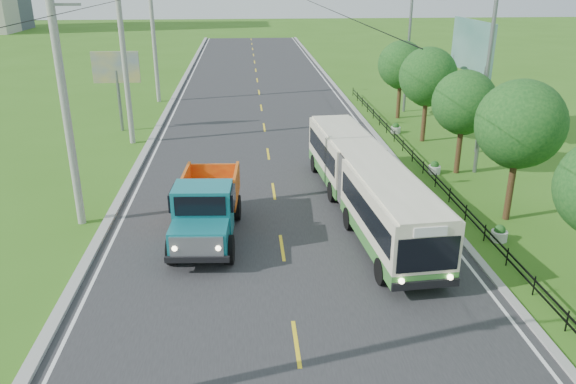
{
  "coord_description": "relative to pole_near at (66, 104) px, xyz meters",
  "views": [
    {
      "loc": [
        -1.27,
        -13.27,
        9.91
      ],
      "look_at": [
        0.31,
        7.06,
        1.9
      ],
      "focal_mm": 35.0,
      "sensor_mm": 36.0,
      "label": 1
    }
  ],
  "objects": [
    {
      "name": "centre_dash",
      "position": [
        8.26,
        -9.0,
        -5.07
      ],
      "size": [
        0.12,
        2.2,
        0.0
      ],
      "primitive_type": "cube",
      "color": "yellow",
      "rests_on": "road"
    },
    {
      "name": "ground",
      "position": [
        8.26,
        -9.0,
        -5.09
      ],
      "size": [
        240.0,
        240.0,
        0.0
      ],
      "primitive_type": "plane",
      "color": "#366919",
      "rests_on": "ground"
    },
    {
      "name": "railing_right",
      "position": [
        16.26,
        5.0,
        -4.79
      ],
      "size": [
        0.04,
        40.0,
        0.6
      ],
      "primitive_type": "cube",
      "color": "black",
      "rests_on": "ground"
    },
    {
      "name": "curb_right",
      "position": [
        15.41,
        11.0,
        -5.04
      ],
      "size": [
        0.3,
        120.0,
        0.1
      ],
      "primitive_type": "cube",
      "color": "#9E9E99",
      "rests_on": "ground"
    },
    {
      "name": "pole_far",
      "position": [
        0.0,
        24.0,
        0.0
      ],
      "size": [
        3.51,
        0.32,
        10.0
      ],
      "color": "gray",
      "rests_on": "ground"
    },
    {
      "name": "planter_near",
      "position": [
        16.86,
        -3.0,
        -4.81
      ],
      "size": [
        0.64,
        0.64,
        0.67
      ],
      "color": "silver",
      "rests_on": "ground"
    },
    {
      "name": "dump_truck",
      "position": [
        5.37,
        -1.86,
        -3.66
      ],
      "size": [
        2.69,
        6.17,
        2.54
      ],
      "rotation": [
        0.0,
        0.0,
        -0.06
      ],
      "color": "#14727C",
      "rests_on": "ground"
    },
    {
      "name": "billboard_left",
      "position": [
        -1.24,
        15.0,
        -1.23
      ],
      "size": [
        3.0,
        0.2,
        5.2
      ],
      "color": "slate",
      "rests_on": "ground"
    },
    {
      "name": "pole_mid",
      "position": [
        0.0,
        12.0,
        0.0
      ],
      "size": [
        3.51,
        0.32,
        10.0
      ],
      "color": "gray",
      "rests_on": "ground"
    },
    {
      "name": "bus",
      "position": [
        12.05,
        -0.12,
        -3.47
      ],
      "size": [
        3.29,
        14.13,
        2.7
      ],
      "rotation": [
        0.0,
        0.0,
        0.07
      ],
      "color": "#3A8033",
      "rests_on": "ground"
    },
    {
      "name": "tree_third",
      "position": [
        18.12,
        -0.86,
        -1.11
      ],
      "size": [
        3.6,
        3.62,
        6.0
      ],
      "color": "#382314",
      "rests_on": "ground"
    },
    {
      "name": "streetlight_mid",
      "position": [
        18.9,
        5.0,
        -0.19
      ],
      "size": [
        3.02,
        0.2,
        9.07
      ],
      "color": "slate",
      "rests_on": "ground"
    },
    {
      "name": "tree_fourth",
      "position": [
        18.12,
        5.14,
        -1.51
      ],
      "size": [
        3.24,
        3.31,
        5.4
      ],
      "color": "#382314",
      "rests_on": "ground"
    },
    {
      "name": "planter_far",
      "position": [
        16.86,
        13.0,
        -4.81
      ],
      "size": [
        0.64,
        0.64,
        0.67
      ],
      "color": "silver",
      "rests_on": "ground"
    },
    {
      "name": "planter_mid",
      "position": [
        16.86,
        5.0,
        -4.81
      ],
      "size": [
        0.64,
        0.64,
        0.67
      ],
      "color": "silver",
      "rests_on": "ground"
    },
    {
      "name": "billboard_right",
      "position": [
        20.56,
        11.0,
        0.25
      ],
      "size": [
        0.24,
        6.0,
        7.3
      ],
      "color": "slate",
      "rests_on": "ground"
    },
    {
      "name": "edge_line_right",
      "position": [
        14.91,
        11.0,
        -5.07
      ],
      "size": [
        0.12,
        120.0,
        0.0
      ],
      "primitive_type": "cube",
      "color": "silver",
      "rests_on": "road"
    },
    {
      "name": "edge_line_left",
      "position": [
        1.61,
        11.0,
        -5.07
      ],
      "size": [
        0.12,
        120.0,
        0.0
      ],
      "primitive_type": "cube",
      "color": "silver",
      "rests_on": "road"
    },
    {
      "name": "tree_fifth",
      "position": [
        18.12,
        11.14,
        -1.24
      ],
      "size": [
        3.48,
        3.52,
        5.8
      ],
      "color": "#382314",
      "rests_on": "ground"
    },
    {
      "name": "road",
      "position": [
        8.26,
        11.0,
        -5.08
      ],
      "size": [
        14.0,
        120.0,
        0.02
      ],
      "primitive_type": "cube",
      "color": "#28282B",
      "rests_on": "ground"
    },
    {
      "name": "streetlight_far",
      "position": [
        18.9,
        19.0,
        -0.19
      ],
      "size": [
        3.02,
        0.2,
        9.07
      ],
      "color": "slate",
      "rests_on": "ground"
    },
    {
      "name": "pole_near",
      "position": [
        0.0,
        0.0,
        0.0
      ],
      "size": [
        3.51,
        0.32,
        10.0
      ],
      "color": "gray",
      "rests_on": "ground"
    },
    {
      "name": "curb_left",
      "position": [
        1.06,
        11.0,
        -5.02
      ],
      "size": [
        0.4,
        120.0,
        0.15
      ],
      "primitive_type": "cube",
      "color": "#9E9E99",
      "rests_on": "ground"
    },
    {
      "name": "tree_back",
      "position": [
        18.12,
        17.14,
        -1.44
      ],
      "size": [
        3.3,
        3.36,
        5.5
      ],
      "color": "#382314",
      "rests_on": "ground"
    }
  ]
}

